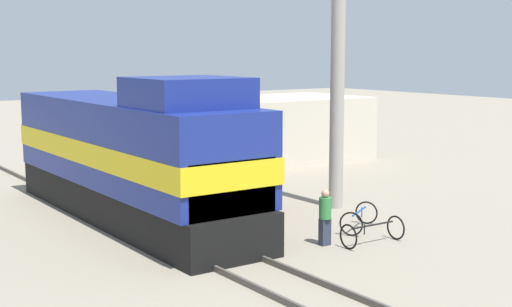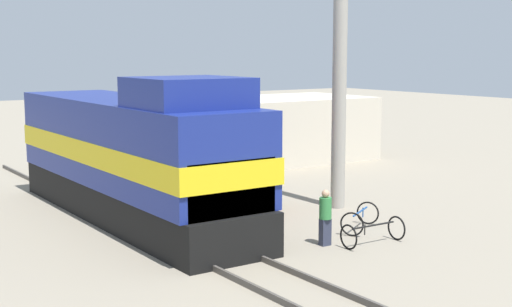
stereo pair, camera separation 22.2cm
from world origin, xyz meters
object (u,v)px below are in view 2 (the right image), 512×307
object	(u,v)px
person_bystander	(325,216)
utility_pole	(340,44)
bicycle_spare	(360,218)
vendor_umbrella	(247,146)
locomotive	(135,156)
billboard_sign	(232,118)
bicycle	(373,232)

from	to	relation	value
person_bystander	utility_pole	bearing A→B (deg)	45.19
bicycle_spare	person_bystander	bearing A→B (deg)	79.72
vendor_umbrella	bicycle_spare	distance (m)	4.78
locomotive	utility_pole	world-z (taller)	utility_pole
utility_pole	billboard_sign	xyz separation A→B (m)	(-1.59, 4.23, -2.71)
vendor_umbrella	person_bystander	world-z (taller)	vendor_umbrella
locomotive	vendor_umbrella	world-z (taller)	locomotive
utility_pole	billboard_sign	size ratio (longest dim) A/B	2.98
utility_pole	bicycle_spare	xyz separation A→B (m)	(-1.49, -2.76, -5.19)
vendor_umbrella	utility_pole	bearing A→B (deg)	-29.19
person_bystander	bicycle_spare	bearing A→B (deg)	20.14
billboard_sign	person_bystander	bearing A→B (deg)	-103.59
bicycle	bicycle_spare	distance (m)	1.64
locomotive	bicycle	bearing A→B (deg)	-56.86
person_bystander	bicycle	xyz separation A→B (m)	(1.14, -0.70, -0.48)
utility_pole	bicycle	size ratio (longest dim) A/B	6.00
locomotive	person_bystander	size ratio (longest dim) A/B	8.03
bicycle	person_bystander	bearing A→B (deg)	-120.53
utility_pole	vendor_umbrella	bearing A→B (deg)	150.81
utility_pole	vendor_umbrella	distance (m)	4.59
bicycle	locomotive	bearing A→B (deg)	-145.91
person_bystander	bicycle_spare	world-z (taller)	person_bystander
vendor_umbrella	bicycle_spare	xyz separation A→B (m)	(1.21, -4.26, -1.80)
locomotive	utility_pole	distance (m)	7.68
vendor_umbrella	bicycle_spare	bearing A→B (deg)	-74.18
locomotive	vendor_umbrella	xyz separation A→B (m)	(3.77, -0.68, 0.12)
vendor_umbrella	billboard_sign	distance (m)	3.02
locomotive	person_bystander	xyz separation A→B (m)	(3.02, -5.67, -1.21)
vendor_umbrella	person_bystander	xyz separation A→B (m)	(-0.75, -4.98, -1.32)
utility_pole	vendor_umbrella	world-z (taller)	utility_pole
vendor_umbrella	bicycle	xyz separation A→B (m)	(0.39, -5.68, -1.80)
locomotive	bicycle_spare	bearing A→B (deg)	-44.83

